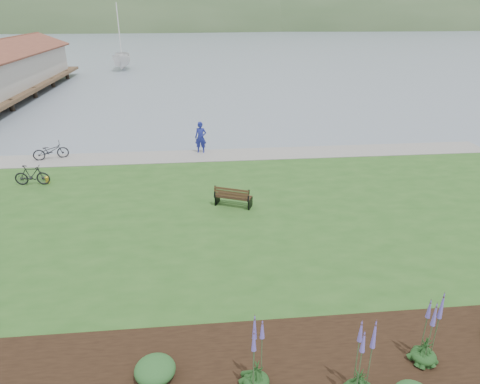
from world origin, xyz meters
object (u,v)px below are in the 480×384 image
object	(u,v)px
park_bench	(233,196)
sailboat	(123,70)
bicycle_a	(51,151)
person	(201,135)

from	to	relation	value
park_bench	sailboat	bearing A→B (deg)	127.22
bicycle_a	sailboat	size ratio (longest dim) A/B	0.07
park_bench	sailboat	xyz separation A→B (m)	(-11.76, 47.84, -0.89)
person	sailboat	distance (m)	41.60
person	sailboat	xyz separation A→B (m)	(-10.51, 40.22, -1.50)
bicycle_a	sailboat	world-z (taller)	sailboat
park_bench	person	bearing A→B (deg)	122.72
person	sailboat	size ratio (longest dim) A/B	0.08
person	bicycle_a	world-z (taller)	person
bicycle_a	person	bearing A→B (deg)	-106.07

